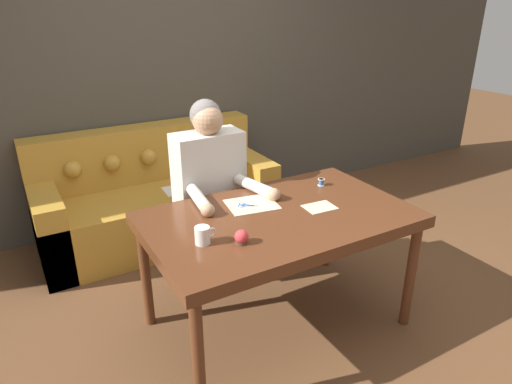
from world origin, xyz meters
TOP-DOWN VIEW (x-y plane):
  - ground_plane at (0.00, 0.00)m, footprint 16.00×16.00m
  - wall_back at (0.00, 1.81)m, footprint 8.00×0.06m
  - dining_table at (-0.10, -0.04)m, footprint 1.49×0.91m
  - couch at (-0.36, 1.42)m, footprint 1.87×0.79m
  - person at (-0.25, 0.57)m, footprint 0.51×0.63m
  - pattern_paper_main at (-0.17, 0.14)m, footprint 0.32×0.28m
  - pattern_paper_offcut at (0.15, -0.09)m, footprint 0.18×0.15m
  - scissors at (-0.19, 0.13)m, footprint 0.20×0.17m
  - mug at (-0.60, -0.14)m, footprint 0.11×0.08m
  - thread_spool at (0.36, 0.18)m, footprint 0.04×0.04m
  - pin_cushion at (-0.44, -0.23)m, footprint 0.07×0.07m

SIDE VIEW (x-z plane):
  - ground_plane at x=0.00m, z-range 0.00..0.00m
  - couch at x=-0.36m, z-range -0.13..0.77m
  - person at x=-0.25m, z-range 0.01..1.31m
  - dining_table at x=-0.10m, z-range 0.30..1.05m
  - pattern_paper_main at x=-0.17m, z-range 0.75..0.75m
  - pattern_paper_offcut at x=0.15m, z-range 0.75..0.75m
  - scissors at x=-0.19m, z-range 0.75..0.75m
  - thread_spool at x=0.36m, z-range 0.75..0.79m
  - pin_cushion at x=-0.44m, z-range 0.75..0.82m
  - mug at x=-0.60m, z-range 0.75..0.84m
  - wall_back at x=0.00m, z-range 0.00..2.60m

